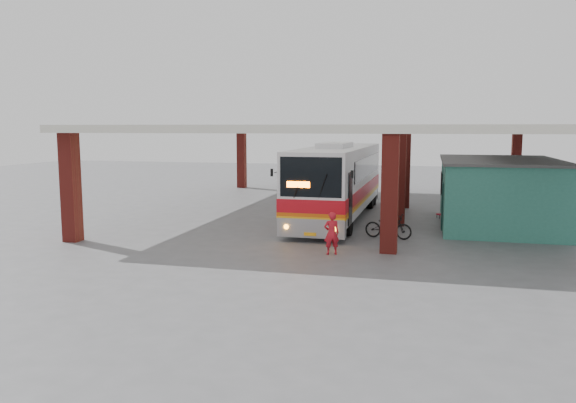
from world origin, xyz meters
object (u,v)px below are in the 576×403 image
(motorcycle, at_px, (388,226))
(pedestrian, at_px, (332,233))
(red_chair, at_px, (443,212))
(coach_bus, at_px, (338,181))

(motorcycle, distance_m, pedestrian, 3.90)
(motorcycle, relative_size, pedestrian, 1.26)
(motorcycle, relative_size, red_chair, 2.76)
(motorcycle, distance_m, red_chair, 6.36)
(pedestrian, xyz_separation_m, red_chair, (4.05, 9.40, -0.45))
(coach_bus, distance_m, red_chair, 5.51)
(coach_bus, relative_size, red_chair, 18.63)
(coach_bus, xyz_separation_m, motorcycle, (2.85, -4.70, -1.39))
(pedestrian, bearing_deg, motorcycle, -139.33)
(motorcycle, height_order, pedestrian, pedestrian)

